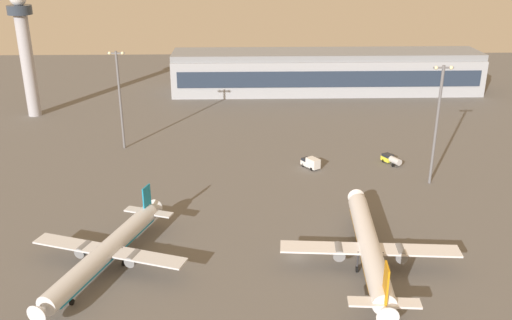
# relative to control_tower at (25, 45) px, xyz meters

# --- Properties ---
(ground_plane) EXTENTS (416.00, 416.00, 0.00)m
(ground_plane) POSITION_rel_control_tower_xyz_m (83.46, -96.94, -24.73)
(ground_plane) COLOR #605E5B
(terminal_building) EXTENTS (122.38, 22.40, 16.40)m
(terminal_building) POSITION_rel_control_tower_xyz_m (107.08, 30.31, -16.63)
(terminal_building) COLOR #9EA3AD
(terminal_building) RESTS_ON ground
(control_tower) EXTENTS (8.00, 8.00, 43.07)m
(control_tower) POSITION_rel_control_tower_xyz_m (0.00, 0.00, 0.00)
(control_tower) COLOR #A8A8B2
(control_tower) RESTS_ON ground
(airplane_terminal_side) EXTENTS (30.41, 38.63, 10.23)m
(airplane_terminal_side) POSITION_rel_control_tower_xyz_m (47.57, -100.54, -20.86)
(airplane_terminal_side) COLOR silver
(airplane_terminal_side) RESTS_ON ground
(airplane_near_gate) EXTENTS (33.59, 43.12, 11.05)m
(airplane_near_gate) POSITION_rel_control_tower_xyz_m (96.66, -100.87, -20.55)
(airplane_near_gate) COLOR white
(airplane_near_gate) RESTS_ON ground
(catering_truck) EXTENTS (5.12, 6.00, 3.05)m
(catering_truck) POSITION_rel_control_tower_xyz_m (91.60, -51.59, -23.15)
(catering_truck) COLOR white
(catering_truck) RESTS_ON ground
(fuel_truck) EXTENTS (4.81, 6.55, 2.35)m
(fuel_truck) POSITION_rel_control_tower_xyz_m (114.15, -49.02, -23.36)
(fuel_truck) COLOR yellow
(fuel_truck) RESTS_ON ground
(apron_light_east) EXTENTS (4.80, 0.90, 30.33)m
(apron_light_east) POSITION_rel_control_tower_xyz_m (120.76, -62.38, -7.66)
(apron_light_east) COLOR slate
(apron_light_east) RESTS_ON ground
(apron_light_west) EXTENTS (4.80, 0.90, 28.88)m
(apron_light_west) POSITION_rel_control_tower_xyz_m (37.95, -34.35, -8.41)
(apron_light_west) COLOR slate
(apron_light_west) RESTS_ON ground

